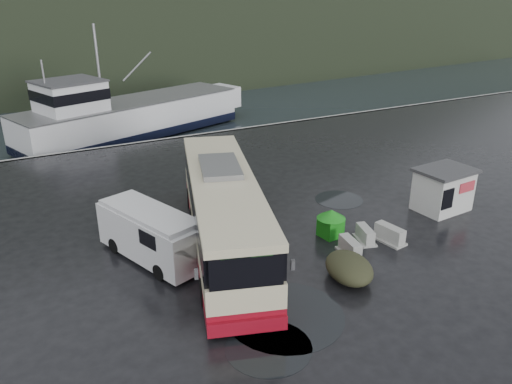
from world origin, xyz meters
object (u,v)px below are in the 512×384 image
waste_bin_left (244,264)px  waste_bin_right (330,236)px  coach_bus (225,247)px  dome_tent (348,278)px  jersey_barrier_a (389,241)px  ticket_kiosk (440,209)px  jersey_barrier_c (364,241)px  jersey_barrier_b (349,254)px  fishing_trawler (133,120)px  white_van (153,258)px

waste_bin_left → waste_bin_right: waste_bin_left is taller
coach_bus → dome_tent: 5.93m
dome_tent → jersey_barrier_a: dome_tent is taller
ticket_kiosk → jersey_barrier_a: (-5.01, -1.55, 0.00)m
jersey_barrier_a → dome_tent: bearing=-155.4°
jersey_barrier_c → ticket_kiosk: bearing=9.1°
coach_bus → jersey_barrier_b: size_ratio=8.90×
fishing_trawler → jersey_barrier_c: bearing=-101.7°
jersey_barrier_b → fishing_trawler: fishing_trawler is taller
waste_bin_right → fishing_trawler: (-2.39, 27.04, 0.00)m
waste_bin_right → dome_tent: waste_bin_right is taller
dome_tent → jersey_barrier_c: size_ratio=1.82×
waste_bin_left → fishing_trawler: (2.53, 27.48, 0.00)m
white_van → jersey_barrier_c: size_ratio=4.02×
ticket_kiosk → jersey_barrier_c: ticket_kiosk is taller
waste_bin_left → fishing_trawler: 27.60m
white_van → jersey_barrier_c: bearing=-37.6°
white_van → waste_bin_left: 4.09m
jersey_barrier_b → jersey_barrier_c: 1.60m
white_van → jersey_barrier_c: 9.90m
coach_bus → dome_tent: coach_bus is taller
ticket_kiosk → jersey_barrier_a: bearing=-166.9°
waste_bin_right → dome_tent: bearing=-114.4°
coach_bus → waste_bin_left: coach_bus is taller
jersey_barrier_a → jersey_barrier_b: jersey_barrier_a is taller
white_van → waste_bin_right: white_van is taller
coach_bus → jersey_barrier_a: 7.80m
white_van → waste_bin_right: 8.47m
white_van → jersey_barrier_c: (9.39, -3.14, 0.00)m
coach_bus → waste_bin_right: 5.18m
waste_bin_right → jersey_barrier_c: bearing=-46.0°
dome_tent → waste_bin_right: bearing=65.6°
coach_bus → waste_bin_right: size_ratio=9.52×
waste_bin_right → jersey_barrier_c: waste_bin_right is taller
white_van → fishing_trawler: 25.77m
white_van → fishing_trawler: fishing_trawler is taller
ticket_kiosk → jersey_barrier_c: 6.08m
coach_bus → white_van: size_ratio=2.33×
waste_bin_right → jersey_barrier_b: 1.92m
jersey_barrier_c → dome_tent: bearing=-140.1°
coach_bus → jersey_barrier_b: 5.73m
dome_tent → jersey_barrier_c: (2.73, 2.29, 0.00)m
ticket_kiosk → fishing_trawler: 28.89m
jersey_barrier_c → fishing_trawler: 28.46m
waste_bin_right → white_van: bearing=166.7°
dome_tent → fishing_trawler: size_ratio=0.10×
coach_bus → dome_tent: size_ratio=5.17×
coach_bus → waste_bin_left: 1.81m
jersey_barrier_c → fishing_trawler: size_ratio=0.06×
white_van → fishing_trawler: size_ratio=0.23×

